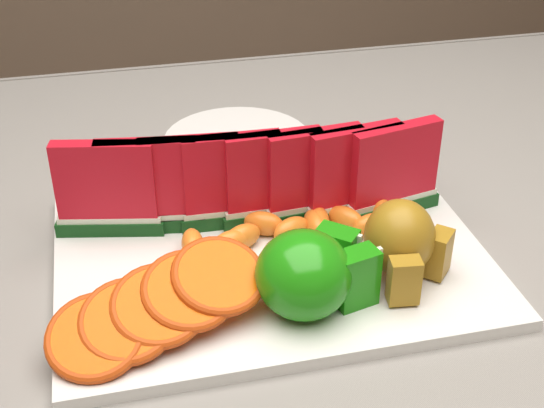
# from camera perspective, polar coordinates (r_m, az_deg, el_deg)

# --- Properties ---
(table) EXTENTS (1.40, 0.90, 0.75)m
(table) POSITION_cam_1_polar(r_m,az_deg,el_deg) (0.79, -5.63, -10.49)
(table) COLOR #53371D
(table) RESTS_ON ground
(tablecloth) EXTENTS (1.53, 1.03, 0.20)m
(tablecloth) POSITION_cam_1_polar(r_m,az_deg,el_deg) (0.75, -5.88, -6.98)
(tablecloth) COLOR gray
(tablecloth) RESTS_ON table
(platter) EXTENTS (0.40, 0.30, 0.01)m
(platter) POSITION_cam_1_polar(r_m,az_deg,el_deg) (0.72, -0.12, -3.97)
(platter) COLOR silver
(platter) RESTS_ON tablecloth
(apple_cluster) EXTENTS (0.12, 0.10, 0.08)m
(apple_cluster) POSITION_cam_1_polar(r_m,az_deg,el_deg) (0.64, 2.97, -5.24)
(apple_cluster) COLOR #18790E
(apple_cluster) RESTS_ON platter
(pear_cluster) EXTENTS (0.09, 0.09, 0.07)m
(pear_cluster) POSITION_cam_1_polar(r_m,az_deg,el_deg) (0.68, 9.77, -2.76)
(pear_cluster) COLOR #9B710E
(pear_cluster) RESTS_ON platter
(side_plate) EXTENTS (0.19, 0.19, 0.01)m
(side_plate) POSITION_cam_1_polar(r_m,az_deg,el_deg) (0.93, -2.62, 4.75)
(side_plate) COLOR silver
(side_plate) RESTS_ON tablecloth
(watermelon_row) EXTENTS (0.39, 0.07, 0.10)m
(watermelon_row) POSITION_cam_1_polar(r_m,az_deg,el_deg) (0.74, -1.44, 1.68)
(watermelon_row) COLOR #0F4015
(watermelon_row) RESTS_ON platter
(orange_fan_front) EXTENTS (0.20, 0.13, 0.05)m
(orange_fan_front) POSITION_cam_1_polar(r_m,az_deg,el_deg) (0.62, -8.51, -7.54)
(orange_fan_front) COLOR orange
(orange_fan_front) RESTS_ON platter
(orange_fan_back) EXTENTS (0.27, 0.09, 0.04)m
(orange_fan_back) POSITION_cam_1_polar(r_m,az_deg,el_deg) (0.81, -3.73, 2.38)
(orange_fan_back) COLOR orange
(orange_fan_back) RESTS_ON platter
(tangerine_segments) EXTENTS (0.21, 0.06, 0.03)m
(tangerine_segments) POSITION_cam_1_polar(r_m,az_deg,el_deg) (0.73, 1.84, -1.78)
(tangerine_segments) COLOR #EB4C10
(tangerine_segments) RESTS_ON platter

